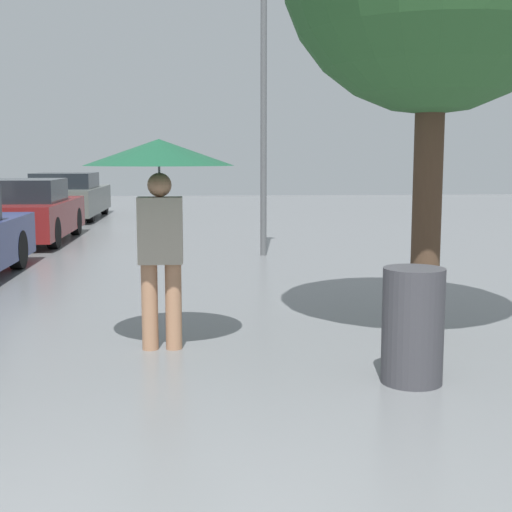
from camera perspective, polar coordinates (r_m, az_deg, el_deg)
pedestrian at (r=6.16m, az=-7.75°, el=6.66°), size 1.28×1.28×1.83m
parked_car_third at (r=15.01m, az=-17.99°, el=3.33°), size 1.74×3.90×1.26m
parked_car_farthest at (r=20.62m, az=-14.86°, el=4.61°), size 1.83×4.56×1.27m
street_lamp at (r=12.29m, az=0.62°, el=13.90°), size 0.25×0.25×5.00m
trash_bin at (r=5.44m, az=12.43°, el=-5.47°), size 0.46×0.46×0.87m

